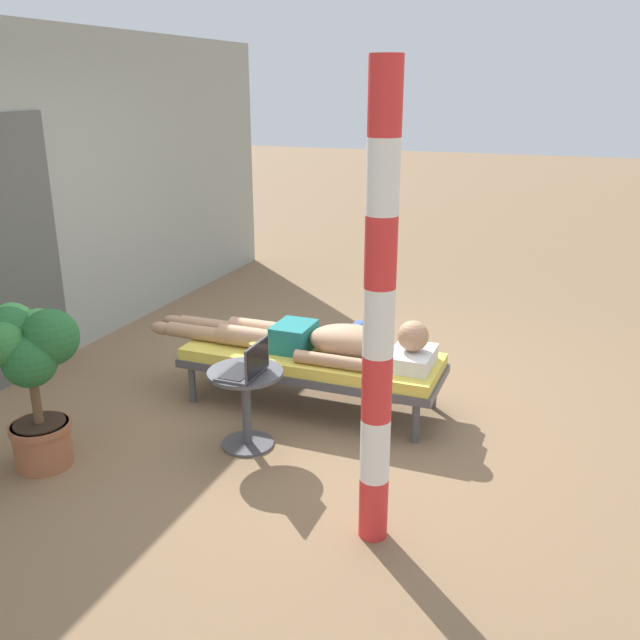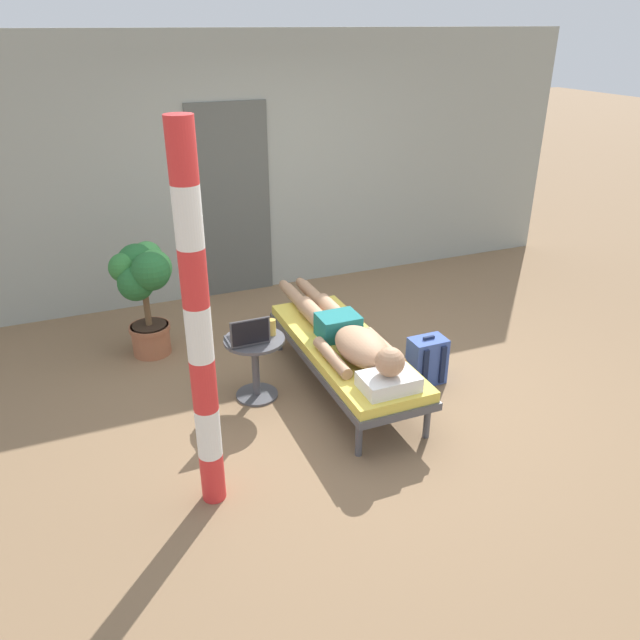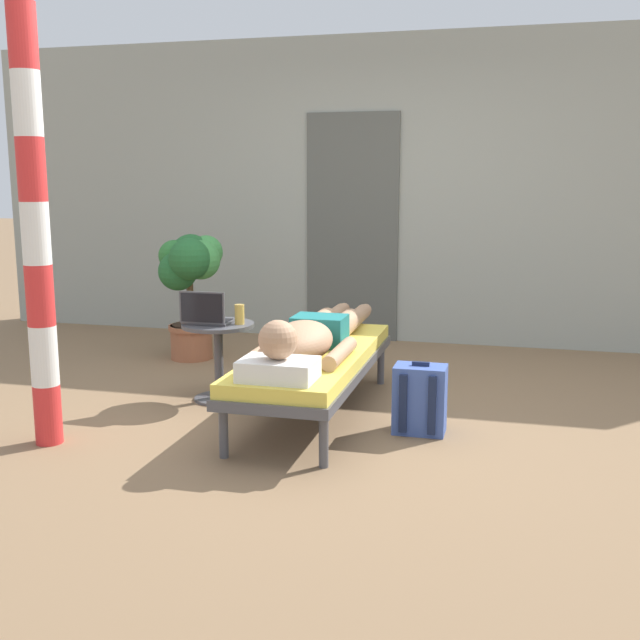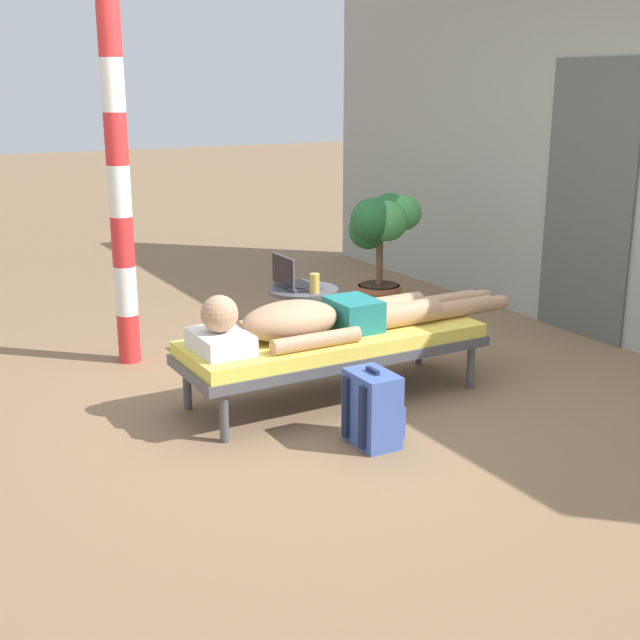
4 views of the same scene
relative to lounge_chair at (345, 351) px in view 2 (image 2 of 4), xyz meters
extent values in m
plane|color=#846647|center=(0.09, -0.01, -0.35)|extent=(40.00, 40.00, 0.00)
cube|color=#999E93|center=(0.00, 2.45, 1.00)|extent=(7.60, 0.20, 2.70)
cube|color=#545651|center=(-0.27, 2.34, 0.67)|extent=(0.84, 0.03, 2.04)
cylinder|color=#4C4C51|center=(-0.27, 0.84, -0.21)|extent=(0.05, 0.05, 0.28)
cylinder|color=#4C4C51|center=(0.27, 0.84, -0.21)|extent=(0.05, 0.05, 0.28)
cylinder|color=#4C4C51|center=(-0.27, -0.84, -0.21)|extent=(0.05, 0.05, 0.28)
cylinder|color=#4C4C51|center=(0.27, -0.84, -0.21)|extent=(0.05, 0.05, 0.28)
cube|color=#4C4C51|center=(0.00, 0.00, -0.04)|extent=(0.65, 1.88, 0.06)
cube|color=#E5CC4C|center=(0.00, 0.00, 0.03)|extent=(0.62, 1.84, 0.08)
cube|color=white|center=(0.00, -0.73, 0.13)|extent=(0.40, 0.28, 0.11)
sphere|color=tan|center=(0.00, -0.73, 0.29)|extent=(0.21, 0.21, 0.21)
ellipsoid|color=tan|center=(0.00, -0.29, 0.19)|extent=(0.35, 0.60, 0.23)
cylinder|color=tan|center=(-0.22, -0.24, 0.12)|extent=(0.09, 0.55, 0.09)
cylinder|color=tan|center=(0.22, -0.24, 0.12)|extent=(0.09, 0.55, 0.09)
cube|color=#1E7272|center=(0.00, 0.14, 0.17)|extent=(0.33, 0.26, 0.19)
cylinder|color=tan|center=(-0.09, 0.48, 0.15)|extent=(0.15, 0.42, 0.15)
cylinder|color=tan|center=(-0.09, 0.91, 0.13)|extent=(0.11, 0.44, 0.11)
ellipsoid|color=tan|center=(-0.09, 1.20, 0.12)|extent=(0.09, 0.20, 0.10)
cylinder|color=tan|center=(0.09, 0.48, 0.15)|extent=(0.15, 0.42, 0.15)
cylinder|color=tan|center=(0.09, 0.91, 0.13)|extent=(0.11, 0.44, 0.11)
ellipsoid|color=tan|center=(0.09, 1.20, 0.12)|extent=(0.09, 0.20, 0.10)
cylinder|color=#4C4C51|center=(-0.70, 0.17, -0.34)|extent=(0.34, 0.34, 0.02)
cylinder|color=#4C4C51|center=(-0.70, 0.17, -0.09)|extent=(0.06, 0.06, 0.48)
cylinder|color=#4C4C51|center=(-0.70, 0.17, 0.17)|extent=(0.48, 0.48, 0.02)
cube|color=#4C4C51|center=(-0.76, 0.17, 0.19)|extent=(0.31, 0.22, 0.02)
cube|color=black|center=(-0.76, 0.18, 0.20)|extent=(0.27, 0.15, 0.00)
cube|color=#4C4C51|center=(-0.76, 0.05, 0.30)|extent=(0.31, 0.01, 0.21)
cube|color=black|center=(-0.76, 0.05, 0.30)|extent=(0.29, 0.00, 0.19)
cylinder|color=gold|center=(-0.55, 0.18, 0.24)|extent=(0.06, 0.06, 0.13)
cube|color=#3F59A5|center=(0.68, -0.16, -0.15)|extent=(0.30, 0.20, 0.40)
cube|color=#3F59A5|center=(0.68, -0.04, -0.22)|extent=(0.23, 0.04, 0.18)
cube|color=#192342|center=(0.60, -0.28, -0.15)|extent=(0.04, 0.02, 0.34)
cube|color=#192342|center=(0.76, -0.28, -0.15)|extent=(0.04, 0.02, 0.34)
cube|color=#192342|center=(0.68, -0.16, 0.07)|extent=(0.10, 0.02, 0.02)
cylinder|color=#9E5B3D|center=(-1.38, 1.23, -0.21)|extent=(0.34, 0.34, 0.28)
cylinder|color=#9E5B3D|center=(-1.38, 1.23, -0.09)|extent=(0.37, 0.37, 0.04)
cylinder|color=#332319|center=(-1.38, 1.23, -0.06)|extent=(0.31, 0.31, 0.01)
cylinder|color=brown|center=(-1.38, 1.23, 0.14)|extent=(0.06, 0.06, 0.41)
sphere|color=#429347|center=(-1.27, 1.23, 0.47)|extent=(0.32, 0.32, 0.32)
sphere|color=#429347|center=(-1.30, 1.41, 0.52)|extent=(0.28, 0.28, 0.28)
sphere|color=#23602D|center=(-1.40, 1.34, 0.50)|extent=(0.34, 0.34, 0.34)
sphere|color=#2D7233|center=(-1.52, 1.27, 0.50)|extent=(0.26, 0.26, 0.26)
sphere|color=#23602D|center=(-1.45, 1.16, 0.38)|extent=(0.31, 0.31, 0.31)
sphere|color=#23602D|center=(-1.32, 1.11, 0.49)|extent=(0.33, 0.33, 0.33)
cylinder|color=red|center=(-1.31, -0.87, -0.18)|extent=(0.15, 0.15, 0.34)
cylinder|color=white|center=(-1.31, -0.87, 0.16)|extent=(0.15, 0.15, 0.34)
cylinder|color=red|center=(-1.31, -0.87, 0.49)|extent=(0.15, 0.15, 0.34)
cylinder|color=white|center=(-1.31, -0.87, 0.83)|extent=(0.15, 0.15, 0.34)
cylinder|color=red|center=(-1.31, -0.87, 1.17)|extent=(0.15, 0.15, 0.34)
cylinder|color=white|center=(-1.31, -0.87, 1.50)|extent=(0.15, 0.15, 0.34)
cylinder|color=red|center=(-1.31, -0.87, 1.84)|extent=(0.15, 0.15, 0.34)
camera|label=1|loc=(-4.24, -1.71, 1.89)|focal=38.51mm
camera|label=2|loc=(-1.87, -3.97, 2.40)|focal=34.69mm
camera|label=3|loc=(1.19, -4.47, 1.12)|focal=43.01mm
camera|label=4|loc=(4.17, -2.46, 1.52)|focal=47.34mm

